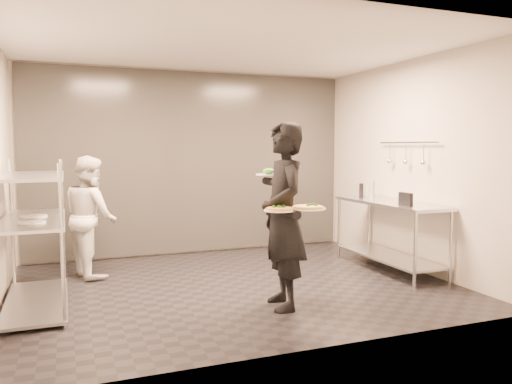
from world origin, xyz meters
name	(u,v)px	position (x,y,z in m)	size (l,w,h in m)	color
room_shell	(207,164)	(0.00, 1.18, 1.40)	(5.00, 4.00, 2.80)	black
pass_rack	(34,233)	(-2.15, 0.00, 0.77)	(0.60, 1.60, 1.50)	silver
prep_counter	(389,223)	(2.18, 0.00, 0.63)	(0.60, 1.80, 0.92)	silver
utensil_rail	(407,154)	(2.43, 0.00, 1.55)	(0.07, 1.20, 0.31)	silver
waiter	(283,216)	(0.22, -0.93, 0.95)	(0.69, 0.45, 1.89)	black
chef	(91,216)	(-1.55, 1.10, 0.77)	(0.75, 0.58, 1.54)	silver
pizza_plate_near	(280,209)	(0.08, -1.14, 1.04)	(0.30, 0.30, 0.05)	white
pizza_plate_far	(308,207)	(0.37, -1.17, 1.05)	(0.35, 0.35, 0.05)	white
salad_plate	(269,173)	(0.16, -0.67, 1.37)	(0.27, 0.27, 0.07)	white
pos_monitor	(406,199)	(2.06, -0.48, 1.00)	(0.05, 0.23, 0.16)	black
bottle_green	(372,190)	(2.04, 0.21, 1.05)	(0.08, 0.08, 0.27)	gray
bottle_clear	(368,190)	(2.26, 0.64, 1.01)	(0.06, 0.06, 0.18)	gray
bottle_dark	(361,191)	(2.09, 0.55, 1.02)	(0.06, 0.06, 0.21)	black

